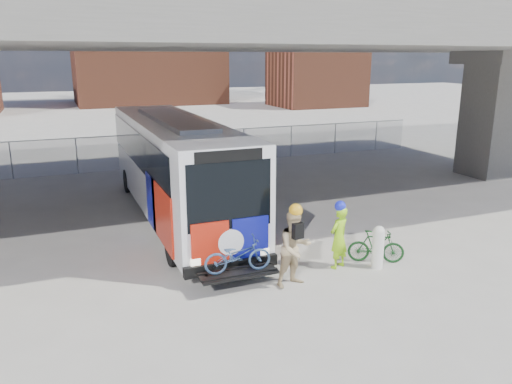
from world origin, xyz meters
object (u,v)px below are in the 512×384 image
bus (175,160)px  cyclist_tan (295,247)px  cyclist_hivis (339,236)px  bollard (378,246)px  bike_parked (376,246)px

bus → cyclist_tan: (1.45, -6.86, -1.08)m
cyclist_hivis → bollard: bearing=134.0°
bus → bike_parked: 7.88m
bus → cyclist_hivis: bus is taller
cyclist_hivis → bike_parked: cyclist_hivis is taller
bollard → cyclist_hivis: bearing=156.3°
bus → bollard: bus is taller
cyclist_hivis → cyclist_tan: bearing=-4.1°
bus → bollard: (4.08, -6.77, -1.45)m
bollard → cyclist_tan: bearing=-177.9°
cyclist_tan → bike_parked: size_ratio=1.37×
cyclist_hivis → cyclist_tan: size_ratio=0.89×
bollard → cyclist_hivis: size_ratio=0.63×
cyclist_hivis → bus: bearing=-86.5°
bollard → cyclist_hivis: cyclist_hivis is taller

